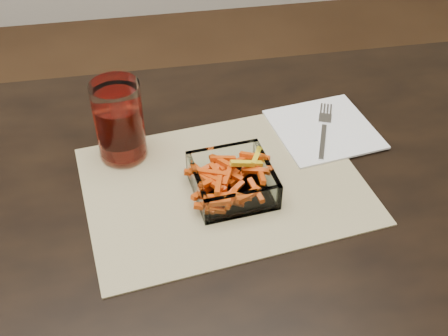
{
  "coord_description": "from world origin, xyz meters",
  "views": [
    {
      "loc": [
        0.04,
        -0.6,
        1.38
      ],
      "look_at": [
        0.16,
        0.07,
        0.78
      ],
      "focal_mm": 45.0,
      "sensor_mm": 36.0,
      "label": 1
    }
  ],
  "objects_px": {
    "tumbler": "(120,124)",
    "fork": "(324,128)",
    "dining_table": "(137,263)",
    "glass_bowl": "(232,182)"
  },
  "relations": [
    {
      "from": "dining_table",
      "to": "tumbler",
      "type": "distance_m",
      "value": 0.23
    },
    {
      "from": "dining_table",
      "to": "fork",
      "type": "height_order",
      "value": "fork"
    },
    {
      "from": "glass_bowl",
      "to": "tumbler",
      "type": "height_order",
      "value": "tumbler"
    },
    {
      "from": "dining_table",
      "to": "glass_bowl",
      "type": "xyz_separation_m",
      "value": [
        0.17,
        0.05,
        0.11
      ]
    },
    {
      "from": "glass_bowl",
      "to": "fork",
      "type": "bearing_deg",
      "value": 33.12
    },
    {
      "from": "tumbler",
      "to": "dining_table",
      "type": "bearing_deg",
      "value": -89.26
    },
    {
      "from": "dining_table",
      "to": "tumbler",
      "type": "bearing_deg",
      "value": 90.74
    },
    {
      "from": "fork",
      "to": "glass_bowl",
      "type": "bearing_deg",
      "value": -125.63
    },
    {
      "from": "tumbler",
      "to": "fork",
      "type": "xyz_separation_m",
      "value": [
        0.36,
        0.0,
        -0.06
      ]
    },
    {
      "from": "dining_table",
      "to": "fork",
      "type": "bearing_deg",
      "value": 25.72
    }
  ]
}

